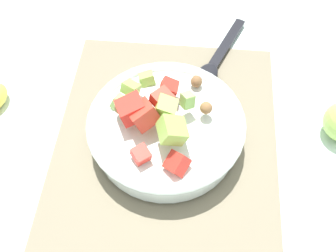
% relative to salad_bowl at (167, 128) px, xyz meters
% --- Properties ---
extents(ground_plane, '(2.40, 2.40, 0.00)m').
position_rel_salad_bowl_xyz_m(ground_plane, '(-0.01, -0.00, -0.04)').
color(ground_plane, silver).
extents(placemat, '(0.42, 0.36, 0.01)m').
position_rel_salad_bowl_xyz_m(placemat, '(-0.01, -0.00, -0.04)').
color(placemat, '#756B56').
rests_on(placemat, ground_plane).
extents(salad_bowl, '(0.24, 0.24, 0.11)m').
position_rel_salad_bowl_xyz_m(salad_bowl, '(0.00, 0.00, 0.00)').
color(salad_bowl, white).
rests_on(salad_bowl, placemat).
extents(serving_spoon, '(0.19, 0.10, 0.01)m').
position_rel_salad_bowl_xyz_m(serving_spoon, '(-0.17, 0.07, -0.03)').
color(serving_spoon, black).
rests_on(serving_spoon, placemat).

